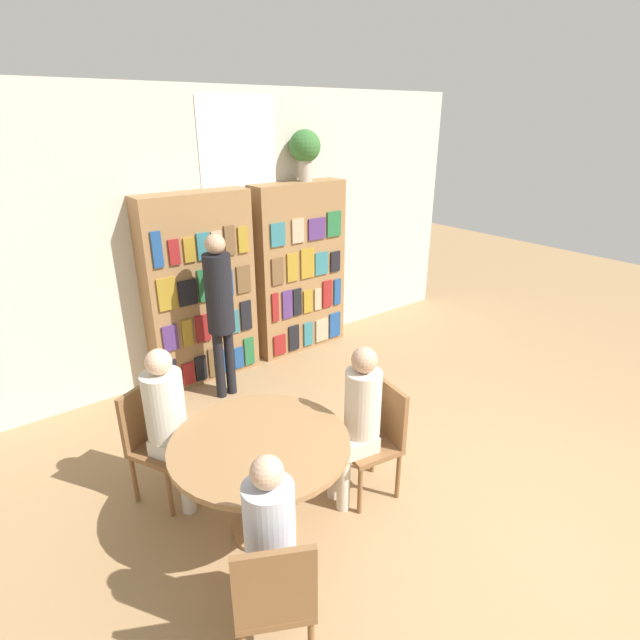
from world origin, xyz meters
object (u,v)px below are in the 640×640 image
object	(u,v)px
bookshelf_left	(200,290)
seated_reader_left	(170,418)
chair_far_side	(377,434)
seated_reader_right	(357,417)
reading_table	(261,457)
chair_near_camera	(274,595)
bookshelf_right	(299,269)
librarian_standing	(220,302)
seated_reader_back	(270,537)
flower_vase	(305,149)
chair_left_side	(155,437)

from	to	relation	value
bookshelf_left	seated_reader_left	world-z (taller)	bookshelf_left
chair_far_side	seated_reader_right	world-z (taller)	seated_reader_right
reading_table	chair_near_camera	bearing A→B (deg)	-117.69
bookshelf_right	seated_reader_left	bearing A→B (deg)	-144.54
bookshelf_left	librarian_standing	distance (m)	0.50
seated_reader_left	seated_reader_back	bearing A→B (deg)	63.09
bookshelf_left	flower_vase	bearing A→B (deg)	0.21
flower_vase	reading_table	size ratio (longest dim) A/B	0.47
seated_reader_left	seated_reader_back	world-z (taller)	seated_reader_left
seated_reader_back	librarian_standing	xyz separation A→B (m)	(1.03, 2.49, 0.33)
chair_far_side	seated_reader_left	bearing A→B (deg)	66.06
bookshelf_left	reading_table	world-z (taller)	bookshelf_left
reading_table	seated_reader_left	distance (m)	0.76
chair_near_camera	chair_left_side	distance (m)	1.66
bookshelf_left	chair_near_camera	xyz separation A→B (m)	(-1.14, -3.16, -0.51)
flower_vase	reading_table	bearing A→B (deg)	-131.94
flower_vase	seated_reader_left	bearing A→B (deg)	-145.67
chair_left_side	librarian_standing	bearing A→B (deg)	-163.85
seated_reader_left	bookshelf_right	bearing A→B (deg)	-170.85
chair_near_camera	seated_reader_left	distance (m)	1.52
chair_left_side	seated_reader_right	distance (m)	1.51
seated_reader_right	chair_far_side	bearing A→B (deg)	-90.00
chair_far_side	seated_reader_right	size ratio (longest dim) A/B	0.72
librarian_standing	seated_reader_left	bearing A→B (deg)	-131.22
chair_far_side	seated_reader_left	xyz separation A→B (m)	(-1.25, 0.83, 0.22)
seated_reader_left	chair_near_camera	bearing A→B (deg)	59.94
bookshelf_right	chair_far_side	bearing A→B (deg)	-113.39
reading_table	chair_far_side	distance (m)	0.94
bookshelf_left	chair_left_side	bearing A→B (deg)	-126.83
chair_left_side	seated_reader_right	bearing A→B (deg)	113.88
bookshelf_left	seated_reader_left	xyz separation A→B (m)	(-1.04, -1.66, -0.29)
bookshelf_left	chair_far_side	bearing A→B (deg)	-85.28
bookshelf_left	flower_vase	size ratio (longest dim) A/B	3.64
bookshelf_right	seated_reader_right	size ratio (longest dim) A/B	1.62
seated_reader_left	reading_table	bearing A→B (deg)	90.00
chair_near_camera	seated_reader_right	xyz separation A→B (m)	(1.17, 0.70, 0.21)
bookshelf_left	seated_reader_right	xyz separation A→B (m)	(0.03, -2.46, -0.29)
bookshelf_left	chair_left_side	world-z (taller)	bookshelf_left
chair_far_side	flower_vase	bearing A→B (deg)	-15.71
chair_far_side	seated_reader_left	world-z (taller)	seated_reader_left
bookshelf_right	reading_table	world-z (taller)	bookshelf_right
seated_reader_right	bookshelf_left	bearing A→B (deg)	10.35
librarian_standing	bookshelf_right	bearing A→B (deg)	20.86
bookshelf_left	bookshelf_right	xyz separation A→B (m)	(1.28, 0.00, -0.00)
chair_near_camera	chair_far_side	size ratio (longest dim) A/B	1.00
flower_vase	chair_left_side	size ratio (longest dim) A/B	0.62
reading_table	seated_reader_right	xyz separation A→B (m)	(0.74, -0.13, 0.08)
bookshelf_left	reading_table	xyz separation A→B (m)	(-0.71, -2.33, -0.38)
chair_left_side	seated_reader_left	xyz separation A→B (m)	(0.08, -0.16, 0.22)
chair_near_camera	flower_vase	bearing A→B (deg)	78.99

